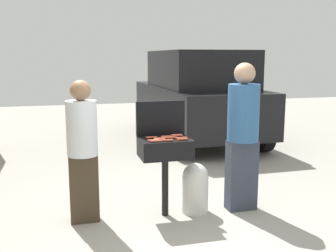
% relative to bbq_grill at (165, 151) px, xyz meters
% --- Properties ---
extents(ground_plane, '(24.00, 24.00, 0.00)m').
position_rel_bbq_grill_xyz_m(ground_plane, '(-0.07, -0.23, -0.80)').
color(ground_plane, '#9E998E').
extents(bbq_grill, '(0.60, 0.44, 0.94)m').
position_rel_bbq_grill_xyz_m(bbq_grill, '(0.00, 0.00, 0.00)').
color(bbq_grill, black).
rests_on(bbq_grill, ground).
extents(grill_lid_open, '(0.60, 0.05, 0.42)m').
position_rel_bbq_grill_xyz_m(grill_lid_open, '(0.00, 0.22, 0.35)').
color(grill_lid_open, black).
rests_on(grill_lid_open, bbq_grill).
extents(hot_dog_0, '(0.13, 0.04, 0.03)m').
position_rel_bbq_grill_xyz_m(hot_dog_0, '(0.17, 0.08, 0.16)').
color(hot_dog_0, '#C6593D').
rests_on(hot_dog_0, bbq_grill).
extents(hot_dog_1, '(0.13, 0.03, 0.03)m').
position_rel_bbq_grill_xyz_m(hot_dog_1, '(-0.08, -0.07, 0.16)').
color(hot_dog_1, '#B74C33').
rests_on(hot_dog_1, bbq_grill).
extents(hot_dog_2, '(0.13, 0.04, 0.03)m').
position_rel_bbq_grill_xyz_m(hot_dog_2, '(-0.07, -0.03, 0.16)').
color(hot_dog_2, '#C6593D').
rests_on(hot_dog_2, bbq_grill).
extents(hot_dog_3, '(0.13, 0.03, 0.03)m').
position_rel_bbq_grill_xyz_m(hot_dog_3, '(0.03, 0.06, 0.16)').
color(hot_dog_3, '#C6593D').
rests_on(hot_dog_3, bbq_grill).
extents(hot_dog_4, '(0.13, 0.04, 0.03)m').
position_rel_bbq_grill_xyz_m(hot_dog_4, '(0.17, 0.11, 0.16)').
color(hot_dog_4, '#C6593D').
rests_on(hot_dog_4, bbq_grill).
extents(hot_dog_5, '(0.13, 0.03, 0.03)m').
position_rel_bbq_grill_xyz_m(hot_dog_5, '(-0.17, -0.12, 0.16)').
color(hot_dog_5, '#C6593D').
rests_on(hot_dog_5, bbq_grill).
extents(hot_dog_6, '(0.13, 0.03, 0.03)m').
position_rel_bbq_grill_xyz_m(hot_dog_6, '(0.07, -0.02, 0.16)').
color(hot_dog_6, '#B74C33').
rests_on(hot_dog_6, bbq_grill).
extents(hot_dog_7, '(0.13, 0.03, 0.03)m').
position_rel_bbq_grill_xyz_m(hot_dog_7, '(0.18, -0.07, 0.16)').
color(hot_dog_7, '#B74C33').
rests_on(hot_dog_7, bbq_grill).
extents(hot_dog_8, '(0.13, 0.03, 0.03)m').
position_rel_bbq_grill_xyz_m(hot_dog_8, '(-0.15, 0.05, 0.16)').
color(hot_dog_8, '#AD4228').
rests_on(hot_dog_8, bbq_grill).
extents(hot_dog_9, '(0.13, 0.03, 0.03)m').
position_rel_bbq_grill_xyz_m(hot_dog_9, '(0.17, -0.15, 0.16)').
color(hot_dog_9, '#AD4228').
rests_on(hot_dog_9, bbq_grill).
extents(hot_dog_10, '(0.13, 0.03, 0.03)m').
position_rel_bbq_grill_xyz_m(hot_dog_10, '(0.03, 0.02, 0.16)').
color(hot_dog_10, '#B74C33').
rests_on(hot_dog_10, bbq_grill).
extents(hot_dog_11, '(0.13, 0.04, 0.03)m').
position_rel_bbq_grill_xyz_m(hot_dog_11, '(-0.01, -0.15, 0.16)').
color(hot_dog_11, '#B74C33').
rests_on(hot_dog_11, bbq_grill).
extents(hot_dog_12, '(0.13, 0.03, 0.03)m').
position_rel_bbq_grill_xyz_m(hot_dog_12, '(-0.15, -0.15, 0.16)').
color(hot_dog_12, '#C6593D').
rests_on(hot_dog_12, bbq_grill).
extents(propane_tank, '(0.32, 0.32, 0.62)m').
position_rel_bbq_grill_xyz_m(propane_tank, '(0.38, -0.00, -0.47)').
color(propane_tank, silver).
rests_on(propane_tank, ground).
extents(person_left, '(0.34, 0.34, 1.64)m').
position_rel_bbq_grill_xyz_m(person_left, '(-0.95, 0.07, 0.09)').
color(person_left, '#3F3323').
rests_on(person_left, ground).
extents(person_right, '(0.38, 0.38, 1.82)m').
position_rel_bbq_grill_xyz_m(person_right, '(0.97, -0.05, 0.19)').
color(person_right, '#333847').
rests_on(person_right, ground).
extents(parked_minivan, '(2.08, 4.43, 2.02)m').
position_rel_bbq_grill_xyz_m(parked_minivan, '(1.82, 4.14, 0.23)').
color(parked_minivan, black).
rests_on(parked_minivan, ground).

